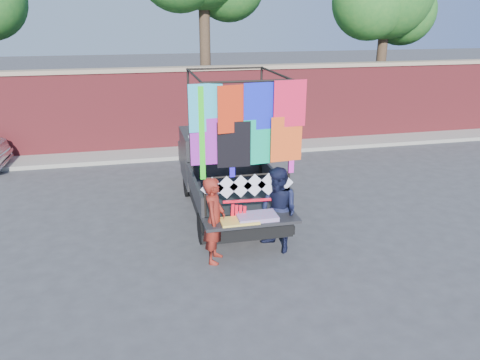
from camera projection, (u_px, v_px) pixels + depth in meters
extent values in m
plane|color=#38383A|center=(222.00, 246.00, 8.90)|extent=(90.00, 90.00, 0.00)
cube|color=maroon|center=(181.00, 110.00, 14.90)|extent=(30.00, 0.35, 2.50)
cube|color=gray|center=(179.00, 69.00, 14.47)|extent=(30.00, 0.45, 0.12)
cube|color=gray|center=(185.00, 152.00, 14.66)|extent=(30.00, 1.20, 0.12)
cylinder|color=#38281C|center=(205.00, 59.00, 15.71)|extent=(0.36, 0.36, 5.46)
cylinder|color=#38281C|center=(380.00, 68.00, 17.21)|extent=(0.36, 0.36, 4.55)
sphere|color=#1B6120|center=(403.00, 12.00, 17.11)|extent=(2.40, 2.40, 2.40)
sphere|color=#1B6120|center=(370.00, 2.00, 16.00)|extent=(2.60, 2.60, 2.60)
cylinder|color=black|center=(189.00, 184.00, 11.26)|extent=(0.21, 0.62, 0.62)
cylinder|color=black|center=(204.00, 228.00, 8.93)|extent=(0.21, 0.62, 0.62)
cylinder|color=black|center=(248.00, 179.00, 11.56)|extent=(0.21, 0.62, 0.62)
cylinder|color=black|center=(278.00, 221.00, 9.23)|extent=(0.21, 0.62, 0.62)
cube|color=black|center=(229.00, 194.00, 10.15)|extent=(1.59, 3.94, 0.28)
cube|color=black|center=(236.00, 195.00, 9.41)|extent=(1.69, 2.16, 0.09)
cube|color=black|center=(195.00, 188.00, 9.17)|extent=(0.06, 2.16, 0.42)
cube|color=black|center=(275.00, 182.00, 9.52)|extent=(0.06, 2.16, 0.42)
cube|color=black|center=(226.00, 169.00, 10.32)|extent=(1.69, 0.06, 0.42)
cube|color=black|center=(218.00, 155.00, 11.14)|extent=(1.69, 1.50, 1.17)
cube|color=#8C9EAD|center=(221.00, 145.00, 10.62)|extent=(1.50, 0.06, 0.52)
cube|color=#8C9EAD|center=(213.00, 140.00, 11.72)|extent=(1.50, 0.09, 0.66)
cube|color=black|center=(211.00, 153.00, 12.16)|extent=(1.64, 0.84, 0.52)
cube|color=black|center=(252.00, 221.00, 8.20)|extent=(1.69, 0.52, 0.06)
cube|color=black|center=(249.00, 234.00, 8.52)|extent=(1.73, 0.14, 0.17)
cylinder|color=black|center=(204.00, 153.00, 7.94)|extent=(0.05, 0.05, 2.34)
cylinder|color=black|center=(190.00, 127.00, 9.75)|extent=(0.05, 0.05, 2.34)
cylinder|color=black|center=(290.00, 147.00, 8.26)|extent=(0.05, 0.05, 2.34)
cylinder|color=black|center=(261.00, 123.00, 10.07)|extent=(0.05, 0.05, 2.34)
cylinder|color=black|center=(248.00, 81.00, 7.70)|extent=(1.59, 0.04, 0.04)
cylinder|color=black|center=(225.00, 68.00, 9.51)|extent=(1.59, 0.04, 0.04)
cylinder|color=black|center=(194.00, 75.00, 8.45)|extent=(0.04, 2.02, 0.04)
cylinder|color=black|center=(275.00, 73.00, 8.77)|extent=(0.04, 2.02, 0.04)
cylinder|color=black|center=(247.00, 175.00, 8.26)|extent=(1.59, 0.04, 0.04)
cube|color=#2CB0D4|center=(207.00, 109.00, 7.68)|extent=(0.58, 0.01, 0.80)
cube|color=red|center=(235.00, 108.00, 7.75)|extent=(0.58, 0.01, 0.80)
cube|color=#1826DD|center=(262.00, 106.00, 7.88)|extent=(0.58, 0.01, 0.80)
cube|color=#EB1A42|center=(289.00, 106.00, 7.94)|extent=(0.58, 0.01, 0.80)
cube|color=purple|center=(208.00, 145.00, 7.89)|extent=(0.58, 0.01, 0.80)
cube|color=black|center=(235.00, 144.00, 7.95)|extent=(0.58, 0.01, 0.80)
cube|color=#0CAD7C|center=(261.00, 141.00, 8.08)|extent=(0.58, 0.01, 0.80)
cube|color=#F4521C|center=(288.00, 140.00, 8.15)|extent=(0.58, 0.01, 0.80)
cube|color=#29DE1B|center=(202.00, 134.00, 7.79)|extent=(0.09, 0.01, 1.59)
cube|color=#E426BB|center=(293.00, 129.00, 8.12)|extent=(0.09, 0.01, 1.59)
cube|color=#2618DA|center=(232.00, 133.00, 7.90)|extent=(0.09, 0.01, 1.59)
cube|color=white|center=(212.00, 189.00, 8.16)|extent=(0.42, 0.01, 0.42)
cube|color=white|center=(227.00, 187.00, 8.22)|extent=(0.42, 0.01, 0.42)
cube|color=white|center=(241.00, 186.00, 8.27)|extent=(0.42, 0.01, 0.42)
cube|color=white|center=(255.00, 185.00, 8.32)|extent=(0.42, 0.01, 0.42)
cube|color=white|center=(269.00, 184.00, 8.37)|extent=(0.42, 0.01, 0.42)
cube|color=white|center=(282.00, 183.00, 8.43)|extent=(0.42, 0.01, 0.42)
cube|color=#FC3874|center=(257.00, 217.00, 8.20)|extent=(0.70, 0.42, 0.07)
cube|color=#EDC64A|center=(239.00, 221.00, 8.08)|extent=(0.66, 0.37, 0.04)
imported|color=maroon|center=(214.00, 220.00, 8.14)|extent=(0.55, 0.67, 1.57)
imported|color=#141832|center=(278.00, 210.00, 8.51)|extent=(0.90, 0.97, 1.60)
cube|color=#FB0D23|center=(247.00, 201.00, 8.23)|extent=(0.86, 0.10, 0.04)
cube|color=#FB0D23|center=(232.00, 217.00, 8.24)|extent=(0.05, 0.02, 0.50)
cube|color=#FB0D23|center=(236.00, 217.00, 8.27)|extent=(0.05, 0.02, 0.50)
cube|color=#FB0D23|center=(240.00, 218.00, 8.29)|extent=(0.05, 0.02, 0.50)
cube|color=#FB0D23|center=(244.00, 219.00, 8.31)|extent=(0.05, 0.02, 0.50)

